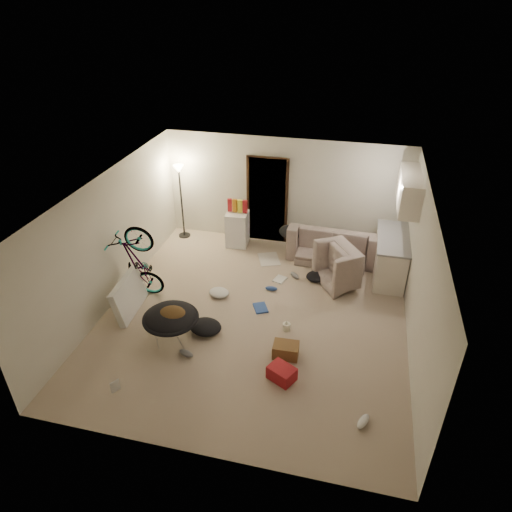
% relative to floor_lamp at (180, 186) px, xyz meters
% --- Properties ---
extents(floor, '(5.50, 6.00, 0.02)m').
position_rel_floor_lamp_xyz_m(floor, '(2.40, -2.65, -1.32)').
color(floor, '#B8A48D').
rests_on(floor, ground).
extents(ceiling, '(5.50, 6.00, 0.02)m').
position_rel_floor_lamp_xyz_m(ceiling, '(2.40, -2.65, 1.20)').
color(ceiling, white).
rests_on(ceiling, wall_back).
extents(wall_back, '(5.50, 0.02, 2.50)m').
position_rel_floor_lamp_xyz_m(wall_back, '(2.40, 0.36, -0.06)').
color(wall_back, beige).
rests_on(wall_back, floor).
extents(wall_front, '(5.50, 0.02, 2.50)m').
position_rel_floor_lamp_xyz_m(wall_front, '(2.40, -5.66, -0.06)').
color(wall_front, beige).
rests_on(wall_front, floor).
extents(wall_left, '(0.02, 6.00, 2.50)m').
position_rel_floor_lamp_xyz_m(wall_left, '(-0.36, -2.65, -0.06)').
color(wall_left, beige).
rests_on(wall_left, floor).
extents(wall_right, '(0.02, 6.00, 2.50)m').
position_rel_floor_lamp_xyz_m(wall_right, '(5.16, -2.65, -0.06)').
color(wall_right, beige).
rests_on(wall_right, floor).
extents(doorway, '(0.85, 0.10, 2.04)m').
position_rel_floor_lamp_xyz_m(doorway, '(2.00, 0.32, -0.29)').
color(doorway, black).
rests_on(doorway, floor).
extents(door_trim, '(0.97, 0.04, 2.10)m').
position_rel_floor_lamp_xyz_m(door_trim, '(2.00, 0.29, -0.29)').
color(door_trim, black).
rests_on(door_trim, floor).
extents(floor_lamp, '(0.28, 0.28, 1.81)m').
position_rel_floor_lamp_xyz_m(floor_lamp, '(0.00, 0.00, 0.00)').
color(floor_lamp, black).
rests_on(floor_lamp, floor).
extents(kitchen_counter, '(0.60, 1.50, 0.88)m').
position_rel_floor_lamp_xyz_m(kitchen_counter, '(4.83, -0.65, -0.87)').
color(kitchen_counter, white).
rests_on(kitchen_counter, floor).
extents(counter_top, '(0.64, 1.54, 0.04)m').
position_rel_floor_lamp_xyz_m(counter_top, '(4.83, -0.65, -0.41)').
color(counter_top, gray).
rests_on(counter_top, kitchen_counter).
extents(kitchen_uppers, '(0.38, 1.40, 0.65)m').
position_rel_floor_lamp_xyz_m(kitchen_uppers, '(4.96, -0.65, 0.64)').
color(kitchen_uppers, white).
rests_on(kitchen_uppers, wall_right).
extents(sofa, '(2.00, 0.85, 0.57)m').
position_rel_floor_lamp_xyz_m(sofa, '(3.62, -0.20, -1.02)').
color(sofa, '#3F473E').
rests_on(sofa, floor).
extents(armchair, '(1.25, 1.29, 0.64)m').
position_rel_floor_lamp_xyz_m(armchair, '(4.05, -1.06, -0.99)').
color(armchair, '#3F473E').
rests_on(armchair, floor).
extents(bicycle, '(1.68, 0.76, 0.96)m').
position_rel_floor_lamp_xyz_m(bicycle, '(0.10, -2.54, -0.87)').
color(bicycle, black).
rests_on(bicycle, floor).
extents(book_asset, '(0.26, 0.24, 0.02)m').
position_rel_floor_lamp_xyz_m(book_asset, '(0.75, -4.98, -1.30)').
color(book_asset, maroon).
rests_on(book_asset, floor).
extents(mini_fridge, '(0.51, 0.51, 0.82)m').
position_rel_floor_lamp_xyz_m(mini_fridge, '(1.38, -0.10, -0.89)').
color(mini_fridge, white).
rests_on(mini_fridge, floor).
extents(snack_box_0, '(0.11, 0.09, 0.30)m').
position_rel_floor_lamp_xyz_m(snack_box_0, '(1.21, -0.10, -0.31)').
color(snack_box_0, maroon).
rests_on(snack_box_0, mini_fridge).
extents(snack_box_1, '(0.11, 0.08, 0.30)m').
position_rel_floor_lamp_xyz_m(snack_box_1, '(1.33, -0.10, -0.31)').
color(snack_box_1, orange).
rests_on(snack_box_1, mini_fridge).
extents(snack_box_2, '(0.11, 0.08, 0.30)m').
position_rel_floor_lamp_xyz_m(snack_box_2, '(1.45, -0.10, -0.31)').
color(snack_box_2, yellow).
rests_on(snack_box_2, mini_fridge).
extents(snack_box_3, '(0.11, 0.08, 0.30)m').
position_rel_floor_lamp_xyz_m(snack_box_3, '(1.57, -0.10, -0.31)').
color(snack_box_3, maroon).
rests_on(snack_box_3, mini_fridge).
extents(saucer_chair, '(0.95, 0.95, 0.68)m').
position_rel_floor_lamp_xyz_m(saucer_chair, '(1.19, -3.63, -0.91)').
color(saucer_chair, silver).
rests_on(saucer_chair, floor).
extents(hoodie, '(0.52, 0.45, 0.22)m').
position_rel_floor_lamp_xyz_m(hoodie, '(1.24, -3.66, -0.71)').
color(hoodie, '#493219').
rests_on(hoodie, saucer_chair).
extents(sofa_drape, '(0.65, 0.58, 0.28)m').
position_rel_floor_lamp_xyz_m(sofa_drape, '(2.67, -0.20, -0.77)').
color(sofa_drape, black).
rests_on(sofa_drape, sofa).
extents(tv_box, '(0.33, 1.06, 0.70)m').
position_rel_floor_lamp_xyz_m(tv_box, '(0.10, -3.04, -0.96)').
color(tv_box, silver).
rests_on(tv_box, floor).
extents(drink_case_a, '(0.43, 0.32, 0.24)m').
position_rel_floor_lamp_xyz_m(drink_case_a, '(3.16, -3.55, -1.19)').
color(drink_case_a, brown).
rests_on(drink_case_a, floor).
extents(drink_case_b, '(0.50, 0.45, 0.23)m').
position_rel_floor_lamp_xyz_m(drink_case_b, '(3.19, -4.08, -1.19)').
color(drink_case_b, maroon).
rests_on(drink_case_b, floor).
extents(juicer, '(0.14, 0.14, 0.20)m').
position_rel_floor_lamp_xyz_m(juicer, '(3.06, -2.91, -1.22)').
color(juicer, white).
rests_on(juicer, floor).
extents(newspaper, '(0.62, 0.70, 0.01)m').
position_rel_floor_lamp_xyz_m(newspaper, '(2.25, -0.60, -1.30)').
color(newspaper, beige).
rests_on(newspaper, floor).
extents(book_blue, '(0.36, 0.40, 0.03)m').
position_rel_floor_lamp_xyz_m(book_blue, '(2.47, -2.41, -1.29)').
color(book_blue, '#2A4A97').
rests_on(book_blue, floor).
extents(book_white, '(0.29, 0.33, 0.03)m').
position_rel_floor_lamp_xyz_m(book_white, '(2.64, -1.36, -1.29)').
color(book_white, silver).
rests_on(book_white, floor).
extents(shoe_0, '(0.26, 0.12, 0.09)m').
position_rel_floor_lamp_xyz_m(shoe_0, '(2.55, -1.77, -1.26)').
color(shoe_0, '#2A4A97').
rests_on(shoe_0, floor).
extents(shoe_1, '(0.26, 0.26, 0.10)m').
position_rel_floor_lamp_xyz_m(shoe_1, '(2.93, -1.19, -1.26)').
color(shoe_1, slate).
rests_on(shoe_1, floor).
extents(shoe_3, '(0.30, 0.19, 0.10)m').
position_rel_floor_lamp_xyz_m(shoe_3, '(1.55, -3.94, -1.26)').
color(shoe_3, slate).
rests_on(shoe_3, floor).
extents(shoe_4, '(0.23, 0.32, 0.11)m').
position_rel_floor_lamp_xyz_m(shoe_4, '(4.46, -4.66, -1.25)').
color(shoe_4, white).
rests_on(shoe_4, floor).
extents(clothes_lump_a, '(0.65, 0.58, 0.19)m').
position_rel_floor_lamp_xyz_m(clothes_lump_a, '(1.66, -3.27, -1.21)').
color(clothes_lump_a, black).
rests_on(clothes_lump_a, floor).
extents(clothes_lump_b, '(0.63, 0.61, 0.15)m').
position_rel_floor_lamp_xyz_m(clothes_lump_b, '(3.40, -1.15, -1.23)').
color(clothes_lump_b, black).
rests_on(clothes_lump_b, floor).
extents(clothes_lump_c, '(0.47, 0.43, 0.13)m').
position_rel_floor_lamp_xyz_m(clothes_lump_c, '(1.57, -2.17, -1.24)').
color(clothes_lump_c, silver).
rests_on(clothes_lump_c, floor).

